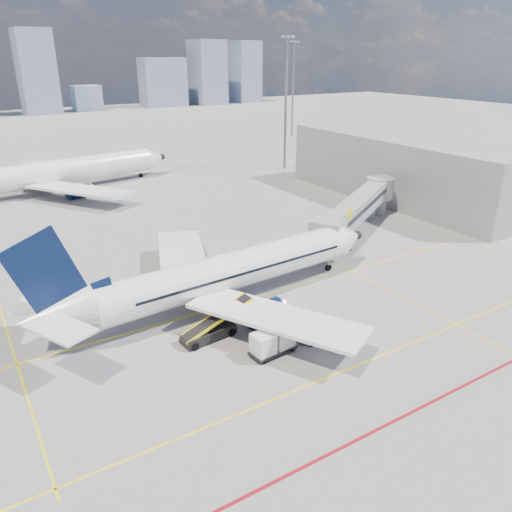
{
  "coord_description": "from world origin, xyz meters",
  "views": [
    {
      "loc": [
        -21.48,
        -29.39,
        22.36
      ],
      "look_at": [
        2.28,
        8.79,
        4.0
      ],
      "focal_mm": 35.0,
      "sensor_mm": 36.0,
      "label": 1
    }
  ],
  "objects_px": {
    "cargo_dolly": "(273,341)",
    "baggage_tug": "(310,334)",
    "belt_loader": "(210,331)",
    "second_aircraft": "(54,173)",
    "ramp_worker": "(350,343)",
    "main_aircraft": "(221,274)"
  },
  "relations": [
    {
      "from": "cargo_dolly",
      "to": "baggage_tug",
      "type": "bearing_deg",
      "value": -6.03
    },
    {
      "from": "cargo_dolly",
      "to": "ramp_worker",
      "type": "bearing_deg",
      "value": -34.59
    },
    {
      "from": "cargo_dolly",
      "to": "ramp_worker",
      "type": "relative_size",
      "value": 2.47
    },
    {
      "from": "main_aircraft",
      "to": "ramp_worker",
      "type": "distance_m",
      "value": 13.73
    },
    {
      "from": "belt_loader",
      "to": "ramp_worker",
      "type": "distance_m",
      "value": 11.63
    },
    {
      "from": "cargo_dolly",
      "to": "belt_loader",
      "type": "bearing_deg",
      "value": 119.21
    },
    {
      "from": "second_aircraft",
      "to": "main_aircraft",
      "type": "bearing_deg",
      "value": -94.9
    },
    {
      "from": "main_aircraft",
      "to": "baggage_tug",
      "type": "xyz_separation_m",
      "value": [
        3.24,
        -9.55,
        -2.54
      ]
    },
    {
      "from": "second_aircraft",
      "to": "belt_loader",
      "type": "distance_m",
      "value": 57.23
    },
    {
      "from": "cargo_dolly",
      "to": "second_aircraft",
      "type": "bearing_deg",
      "value": 88.75
    },
    {
      "from": "ramp_worker",
      "to": "second_aircraft",
      "type": "bearing_deg",
      "value": 24.04
    },
    {
      "from": "second_aircraft",
      "to": "ramp_worker",
      "type": "distance_m",
      "value": 65.7
    },
    {
      "from": "belt_loader",
      "to": "second_aircraft",
      "type": "bearing_deg",
      "value": 84.92
    },
    {
      "from": "baggage_tug",
      "to": "ramp_worker",
      "type": "distance_m",
      "value": 3.48
    },
    {
      "from": "cargo_dolly",
      "to": "belt_loader",
      "type": "height_order",
      "value": "belt_loader"
    },
    {
      "from": "second_aircraft",
      "to": "baggage_tug",
      "type": "relative_size",
      "value": 18.29
    },
    {
      "from": "second_aircraft",
      "to": "belt_loader",
      "type": "xyz_separation_m",
      "value": [
        0.68,
        -57.18,
        -2.5
      ]
    },
    {
      "from": "belt_loader",
      "to": "main_aircraft",
      "type": "bearing_deg",
      "value": 46.69
    },
    {
      "from": "belt_loader",
      "to": "ramp_worker",
      "type": "bearing_deg",
      "value": -48.0
    },
    {
      "from": "baggage_tug",
      "to": "ramp_worker",
      "type": "bearing_deg",
      "value": -82.48
    },
    {
      "from": "main_aircraft",
      "to": "baggage_tug",
      "type": "distance_m",
      "value": 10.39
    },
    {
      "from": "second_aircraft",
      "to": "belt_loader",
      "type": "relative_size",
      "value": 6.24
    }
  ]
}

